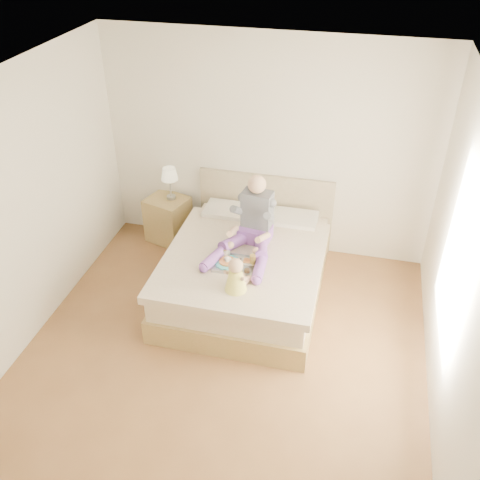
% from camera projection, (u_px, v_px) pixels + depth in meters
% --- Properties ---
extents(room, '(4.02, 4.22, 2.71)m').
position_uv_depth(room, '(229.00, 231.00, 4.57)').
color(room, brown).
rests_on(room, ground).
extents(bed, '(1.70, 2.18, 1.00)m').
position_uv_depth(bed, '(247.00, 267.00, 6.11)').
color(bed, olive).
rests_on(bed, ground).
extents(nightstand, '(0.60, 0.56, 0.60)m').
position_uv_depth(nightstand, '(168.00, 219.00, 7.01)').
color(nightstand, olive).
rests_on(nightstand, ground).
extents(lamp, '(0.21, 0.21, 0.43)m').
position_uv_depth(lamp, '(169.00, 176.00, 6.68)').
color(lamp, '#AAADB1').
rests_on(lamp, nightstand).
extents(adult, '(0.69, 1.02, 0.82)m').
position_uv_depth(adult, '(252.00, 227.00, 5.84)').
color(adult, '#693990').
rests_on(adult, bed).
extents(tray, '(0.45, 0.35, 0.13)m').
position_uv_depth(tray, '(235.00, 263.00, 5.64)').
color(tray, '#AAADB1').
rests_on(tray, bed).
extents(baby, '(0.26, 0.33, 0.37)m').
position_uv_depth(baby, '(236.00, 277.00, 5.25)').
color(baby, '#E4DD48').
rests_on(baby, bed).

